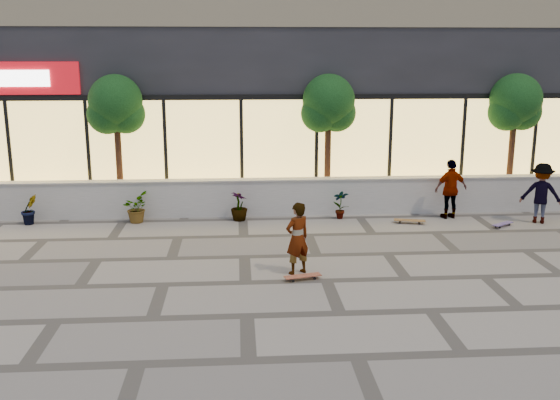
{
  "coord_description": "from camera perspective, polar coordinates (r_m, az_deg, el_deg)",
  "views": [
    {
      "loc": [
        -0.12,
        -10.13,
        4.44
      ],
      "look_at": [
        0.8,
        3.28,
        1.3
      ],
      "focal_mm": 40.0,
      "sensor_mm": 36.0,
      "label": 1
    }
  ],
  "objects": [
    {
      "name": "ground",
      "position": [
        11.06,
        -3.04,
        -10.54
      ],
      "size": [
        80.0,
        80.0,
        0.0
      ],
      "primitive_type": "plane",
      "color": "gray",
      "rests_on": "ground"
    },
    {
      "name": "planter_wall",
      "position": [
        17.57,
        -3.45,
        0.25
      ],
      "size": [
        22.0,
        0.42,
        1.04
      ],
      "color": "silver",
      "rests_on": "ground"
    },
    {
      "name": "retail_building",
      "position": [
        22.61,
        -3.73,
        12.64
      ],
      "size": [
        24.0,
        9.17,
        8.5
      ],
      "color": "black",
      "rests_on": "ground"
    },
    {
      "name": "shrub_b",
      "position": [
        17.95,
        -21.93,
        -0.8
      ],
      "size": [
        0.57,
        0.57,
        0.81
      ],
      "primitive_type": "imported",
      "rotation": [
        0.0,
        0.0,
        0.82
      ],
      "color": "black",
      "rests_on": "ground"
    },
    {
      "name": "shrub_c",
      "position": [
        17.29,
        -13.08,
        -0.69
      ],
      "size": [
        0.68,
        0.77,
        0.81
      ],
      "primitive_type": "imported",
      "rotation": [
        0.0,
        0.0,
        1.64
      ],
      "color": "black",
      "rests_on": "ground"
    },
    {
      "name": "shrub_d",
      "position": [
        17.06,
        -3.76,
        -0.55
      ],
      "size": [
        0.64,
        0.64,
        0.81
      ],
      "primitive_type": "imported",
      "rotation": [
        0.0,
        0.0,
        2.46
      ],
      "color": "black",
      "rests_on": "ground"
    },
    {
      "name": "shrub_e",
      "position": [
        17.29,
        5.56,
        -0.4
      ],
      "size": [
        0.46,
        0.35,
        0.81
      ],
      "primitive_type": "imported",
      "rotation": [
        0.0,
        0.0,
        3.28
      ],
      "color": "black",
      "rests_on": "ground"
    },
    {
      "name": "tree_midwest",
      "position": [
        18.2,
        -14.78,
        8.14
      ],
      "size": [
        1.6,
        1.5,
        3.92
      ],
      "color": "#432418",
      "rests_on": "ground"
    },
    {
      "name": "tree_mideast",
      "position": [
        18.08,
        4.46,
        8.5
      ],
      "size": [
        1.6,
        1.5,
        3.92
      ],
      "color": "#432418",
      "rests_on": "ground"
    },
    {
      "name": "tree_east",
      "position": [
        19.64,
        20.71,
        8.07
      ],
      "size": [
        1.6,
        1.5,
        3.92
      ],
      "color": "#432418",
      "rests_on": "ground"
    },
    {
      "name": "skater_center",
      "position": [
        12.83,
        1.6,
        -3.52
      ],
      "size": [
        0.66,
        0.59,
        1.52
      ],
      "primitive_type": "imported",
      "rotation": [
        0.0,
        0.0,
        3.66
      ],
      "color": "silver",
      "rests_on": "ground"
    },
    {
      "name": "skater_right_near",
      "position": [
        17.81,
        15.35,
        0.97
      ],
      "size": [
        1.03,
        0.61,
        1.65
      ],
      "primitive_type": "imported",
      "rotation": [
        0.0,
        0.0,
        3.37
      ],
      "color": "white",
      "rests_on": "ground"
    },
    {
      "name": "skater_right_far",
      "position": [
        18.13,
        22.76,
        0.58
      ],
      "size": [
        1.21,
        0.98,
        1.63
      ],
      "primitive_type": "imported",
      "rotation": [
        0.0,
        0.0,
        2.72
      ],
      "color": "maroon",
      "rests_on": "ground"
    },
    {
      "name": "skateboard_center",
      "position": [
        12.69,
        2.09,
        -6.97
      ],
      "size": [
        0.78,
        0.37,
        0.09
      ],
      "rotation": [
        0.0,
        0.0,
        0.25
      ],
      "color": "brown",
      "rests_on": "ground"
    },
    {
      "name": "skateboard_right_near",
      "position": [
        17.15,
        11.77,
        -1.85
      ],
      "size": [
        0.86,
        0.42,
        0.1
      ],
      "rotation": [
        0.0,
        0.0,
        -0.26
      ],
      "color": "brown",
      "rests_on": "ground"
    },
    {
      "name": "skateboard_right_far",
      "position": [
        17.52,
        19.7,
        -2.07
      ],
      "size": [
        0.69,
        0.55,
        0.09
      ],
      "rotation": [
        0.0,
        0.0,
        0.59
      ],
      "color": "#594681",
      "rests_on": "ground"
    }
  ]
}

